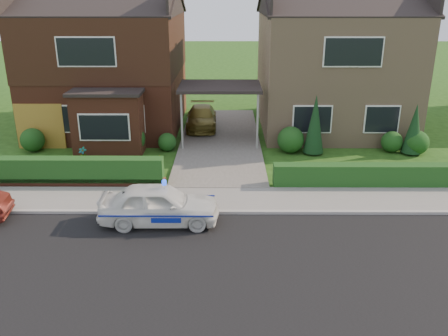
{
  "coord_description": "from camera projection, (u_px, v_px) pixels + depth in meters",
  "views": [
    {
      "loc": [
        0.3,
        -11.01,
        6.89
      ],
      "look_at": [
        0.23,
        3.5,
        1.45
      ],
      "focal_mm": 38.0,
      "sensor_mm": 36.0,
      "label": 1
    }
  ],
  "objects": [
    {
      "name": "conifer_b",
      "position": [
        414.0,
        130.0,
        20.92
      ],
      "size": [
        0.9,
        0.9,
        2.2
      ],
      "primitive_type": "cone",
      "color": "black",
      "rests_on": "ground"
    },
    {
      "name": "road",
      "position": [
        215.0,
        264.0,
        12.73
      ],
      "size": [
        60.0,
        6.0,
        0.02
      ],
      "primitive_type": "cube",
      "color": "black",
      "rests_on": "ground"
    },
    {
      "name": "house_left",
      "position": [
        109.0,
        54.0,
        24.44
      ],
      "size": [
        7.5,
        9.53,
        7.25
      ],
      "color": "brown",
      "rests_on": "ground"
    },
    {
      "name": "potted_plant_c",
      "position": [
        154.0,
        172.0,
        18.24
      ],
      "size": [
        0.46,
        0.46,
        0.67
      ],
      "primitive_type": "imported",
      "rotation": [
        0.0,
        0.0,
        1.83
      ],
      "color": "gray",
      "rests_on": "ground"
    },
    {
      "name": "shrub_right_far",
      "position": [
        417.0,
        143.0,
        21.11
      ],
      "size": [
        1.08,
        1.08,
        1.08
      ],
      "primitive_type": "sphere",
      "color": "#113715",
      "rests_on": "ground"
    },
    {
      "name": "shrub_left_near",
      "position": [
        167.0,
        142.0,
        21.58
      ],
      "size": [
        0.84,
        0.84,
        0.84
      ],
      "primitive_type": "sphere",
      "color": "#113715",
      "rests_on": "ground"
    },
    {
      "name": "hedge_right",
      "position": [
        373.0,
        187.0,
        17.71
      ],
      "size": [
        7.5,
        0.55,
        0.8
      ],
      "primitive_type": "cube",
      "color": "#113715",
      "rests_on": "ground"
    },
    {
      "name": "potted_plant_a",
      "position": [
        83.0,
        155.0,
        20.07
      ],
      "size": [
        0.4,
        0.31,
        0.69
      ],
      "primitive_type": "imported",
      "rotation": [
        0.0,
        0.0,
        -0.21
      ],
      "color": "gray",
      "rests_on": "ground"
    },
    {
      "name": "potted_plant_b",
      "position": [
        155.0,
        166.0,
        18.66
      ],
      "size": [
        0.58,
        0.53,
        0.85
      ],
      "primitive_type": "imported",
      "rotation": [
        0.0,
        0.0,
        0.39
      ],
      "color": "gray",
      "rests_on": "ground"
    },
    {
      "name": "ground",
      "position": [
        215.0,
        264.0,
        12.73
      ],
      "size": [
        120.0,
        120.0,
        0.0
      ],
      "primitive_type": "plane",
      "color": "#1D4312",
      "rests_on": "ground"
    },
    {
      "name": "shrub_left_mid",
      "position": [
        130.0,
        139.0,
        21.22
      ],
      "size": [
        1.32,
        1.32,
        1.32
      ],
      "primitive_type": "sphere",
      "color": "#113715",
      "rests_on": "ground"
    },
    {
      "name": "dwarf_wall",
      "position": [
        63.0,
        183.0,
        17.66
      ],
      "size": [
        7.7,
        0.25,
        0.36
      ],
      "primitive_type": "cube",
      "color": "brown",
      "rests_on": "ground"
    },
    {
      "name": "shrub_left_far",
      "position": [
        32.0,
        140.0,
        21.48
      ],
      "size": [
        1.08,
        1.08,
        1.08
      ],
      "primitive_type": "sphere",
      "color": "#113715",
      "rests_on": "ground"
    },
    {
      "name": "conifer_a",
      "position": [
        315.0,
        126.0,
        20.87
      ],
      "size": [
        0.9,
        0.9,
        2.6
      ],
      "primitive_type": "cone",
      "color": "black",
      "rests_on": "ground"
    },
    {
      "name": "shrub_right_mid",
      "position": [
        392.0,
        142.0,
        21.42
      ],
      "size": [
        0.96,
        0.96,
        0.96
      ],
      "primitive_type": "sphere",
      "color": "#113715",
      "rests_on": "ground"
    },
    {
      "name": "house_right",
      "position": [
        332.0,
        57.0,
        24.52
      ],
      "size": [
        7.5,
        8.06,
        7.25
      ],
      "color": "tan",
      "rests_on": "ground"
    },
    {
      "name": "shrub_right_near",
      "position": [
        291.0,
        140.0,
        21.31
      ],
      "size": [
        1.2,
        1.2,
        1.2
      ],
      "primitive_type": "sphere",
      "color": "#113715",
      "rests_on": "ground"
    },
    {
      "name": "hedge_left",
      "position": [
        65.0,
        185.0,
        17.86
      ],
      "size": [
        7.5,
        0.55,
        0.9
      ],
      "primitive_type": "cube",
      "color": "#113715",
      "rests_on": "ground"
    },
    {
      "name": "garage_door",
      "position": [
        40.0,
        126.0,
        21.73
      ],
      "size": [
        2.2,
        0.1,
        2.1
      ],
      "primitive_type": "cube",
      "color": "olive",
      "rests_on": "ground"
    },
    {
      "name": "kerb",
      "position": [
        217.0,
        212.0,
        15.57
      ],
      "size": [
        60.0,
        0.16,
        0.12
      ],
      "primitive_type": "cube",
      "color": "#9E9993",
      "rests_on": "ground"
    },
    {
      "name": "police_car",
      "position": [
        159.0,
        205.0,
        14.76
      ],
      "size": [
        3.43,
        3.75,
        1.44
      ],
      "rotation": [
        0.0,
        0.0,
        1.58
      ],
      "color": "silver",
      "rests_on": "ground"
    },
    {
      "name": "driveway",
      "position": [
        220.0,
        141.0,
        23.01
      ],
      "size": [
        3.8,
        12.0,
        0.12
      ],
      "primitive_type": "cube",
      "color": "#666059",
      "rests_on": "ground"
    },
    {
      "name": "sidewalk",
      "position": [
        218.0,
        199.0,
        16.55
      ],
      "size": [
        60.0,
        2.0,
        0.1
      ],
      "primitive_type": "cube",
      "color": "slate",
      "rests_on": "ground"
    },
    {
      "name": "carport_link",
      "position": [
        220.0,
        88.0,
        22.05
      ],
      "size": [
        3.8,
        3.0,
        2.77
      ],
      "color": "black",
      "rests_on": "ground"
    },
    {
      "name": "driveway_car",
      "position": [
        202.0,
        117.0,
        24.8
      ],
      "size": [
        1.6,
        3.78,
        1.09
      ],
      "primitive_type": "imported",
      "rotation": [
        0.0,
        0.0,
        0.02
      ],
      "color": "olive",
      "rests_on": "driveway"
    }
  ]
}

